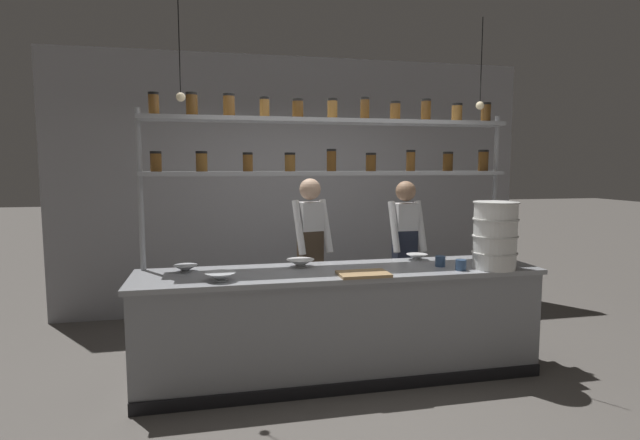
# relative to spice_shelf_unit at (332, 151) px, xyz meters

# --- Properties ---
(ground_plane) EXTENTS (40.00, 40.00, 0.00)m
(ground_plane) POSITION_rel_spice_shelf_unit_xyz_m (-0.00, -0.33, -1.91)
(ground_plane) COLOR #5B5651
(back_wall) EXTENTS (5.78, 0.12, 3.08)m
(back_wall) POSITION_rel_spice_shelf_unit_xyz_m (-0.00, 1.78, -0.37)
(back_wall) COLOR #939399
(back_wall) RESTS_ON ground_plane
(prep_counter) EXTENTS (3.38, 0.76, 0.92)m
(prep_counter) POSITION_rel_spice_shelf_unit_xyz_m (-0.00, -0.33, -1.45)
(prep_counter) COLOR gray
(prep_counter) RESTS_ON ground_plane
(spice_shelf_unit) EXTENTS (3.26, 0.28, 2.39)m
(spice_shelf_unit) POSITION_rel_spice_shelf_unit_xyz_m (0.00, 0.00, 0.00)
(spice_shelf_unit) COLOR #999BA0
(spice_shelf_unit) RESTS_ON ground_plane
(chef_left) EXTENTS (0.40, 0.33, 1.66)m
(chef_left) POSITION_rel_spice_shelf_unit_xyz_m (-0.10, 0.50, -0.96)
(chef_left) COLOR black
(chef_left) RESTS_ON ground_plane
(chef_center) EXTENTS (0.36, 0.29, 1.63)m
(chef_center) POSITION_rel_spice_shelf_unit_xyz_m (0.90, 0.48, -0.98)
(chef_center) COLOR black
(chef_center) RESTS_ON ground_plane
(container_stack) EXTENTS (0.37, 0.37, 0.57)m
(container_stack) POSITION_rel_spice_shelf_unit_xyz_m (1.28, -0.56, -0.71)
(container_stack) COLOR white
(container_stack) RESTS_ON prep_counter
(cutting_board) EXTENTS (0.40, 0.26, 0.02)m
(cutting_board) POSITION_rel_spice_shelf_unit_xyz_m (0.12, -0.59, -0.98)
(cutting_board) COLOR #A88456
(cutting_board) RESTS_ON prep_counter
(prep_bowl_near_left) EXTENTS (0.23, 0.23, 0.06)m
(prep_bowl_near_left) POSITION_rel_spice_shelf_unit_xyz_m (-0.99, -0.54, -0.96)
(prep_bowl_near_left) COLOR silver
(prep_bowl_near_left) RESTS_ON prep_counter
(prep_bowl_center_front) EXTENTS (0.24, 0.24, 0.07)m
(prep_bowl_center_front) POSITION_rel_spice_shelf_unit_xyz_m (-0.31, -0.15, -0.96)
(prep_bowl_center_front) COLOR white
(prep_bowl_center_front) RESTS_ON prep_counter
(prep_bowl_center_back) EXTENTS (0.20, 0.20, 0.06)m
(prep_bowl_center_back) POSITION_rel_spice_shelf_unit_xyz_m (-1.26, -0.14, -0.97)
(prep_bowl_center_back) COLOR silver
(prep_bowl_center_back) RESTS_ON prep_counter
(prep_bowl_near_right) EXTENTS (0.20, 0.20, 0.05)m
(prep_bowl_near_right) POSITION_rel_spice_shelf_unit_xyz_m (0.80, -0.06, -0.97)
(prep_bowl_near_right) COLOR white
(prep_bowl_near_right) RESTS_ON prep_counter
(serving_cup_front) EXTENTS (0.09, 0.09, 0.09)m
(serving_cup_front) POSITION_rel_spice_shelf_unit_xyz_m (0.97, -0.57, -0.95)
(serving_cup_front) COLOR #334C70
(serving_cup_front) RESTS_ON prep_counter
(serving_cup_by_board) EXTENTS (0.09, 0.09, 0.09)m
(serving_cup_by_board) POSITION_rel_spice_shelf_unit_xyz_m (0.87, -0.39, -0.95)
(serving_cup_by_board) COLOR #334C70
(serving_cup_by_board) RESTS_ON prep_counter
(pendant_light_row) EXTENTS (2.55, 0.07, 0.77)m
(pendant_light_row) POSITION_rel_spice_shelf_unit_xyz_m (-0.01, -0.33, 0.43)
(pendant_light_row) COLOR black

